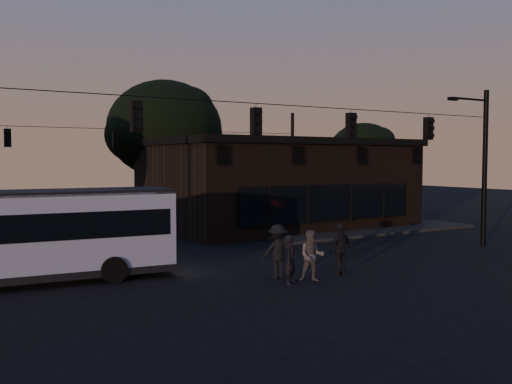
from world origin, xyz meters
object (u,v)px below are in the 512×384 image
building (277,183)px  bus (5,233)px  pedestrian_b (312,256)px  pedestrian_d (278,251)px  pedestrian_c (341,249)px  pedestrian_a (291,260)px

building → bus: building is taller
bus → pedestrian_b: (9.02, -4.87, -0.87)m
pedestrian_d → pedestrian_c: bearing=173.1°
building → pedestrian_b: (-8.06, -14.09, -1.82)m
pedestrian_b → pedestrian_c: (1.55, 0.31, 0.06)m
bus → pedestrian_a: 9.54m
pedestrian_a → pedestrian_d: size_ratio=0.87×
building → pedestrian_a: size_ratio=9.33×
bus → pedestrian_a: bus is taller
building → pedestrian_b: building is taller
bus → pedestrian_c: size_ratio=5.99×
bus → pedestrian_a: (8.18, -4.82, -0.93)m
building → pedestrian_d: bearing=-123.9°
building → pedestrian_c: bearing=-115.3°
pedestrian_a → pedestrian_b: 0.85m
building → pedestrian_d: (-8.76, -13.04, -1.76)m
bus → pedestrian_c: bus is taller
building → pedestrian_c: 15.33m
pedestrian_d → pedestrian_a: bearing=93.0°
building → pedestrian_a: 16.73m
building → pedestrian_a: (-8.91, -14.04, -1.88)m
pedestrian_d → bus: bearing=-13.5°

